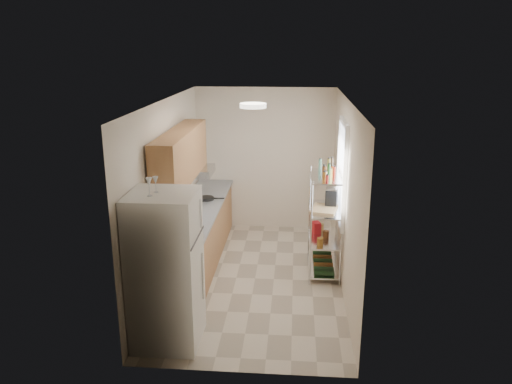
% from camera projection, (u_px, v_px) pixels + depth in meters
% --- Properties ---
extents(room, '(2.52, 4.42, 2.62)m').
position_uv_depth(room, '(255.00, 194.00, 6.99)').
color(room, beige).
rests_on(room, ground).
extents(counter_run, '(0.63, 3.51, 0.90)m').
position_uv_depth(counter_run, '(198.00, 237.00, 7.71)').
color(counter_run, '#A77347').
rests_on(counter_run, ground).
extents(upper_cabinets, '(0.33, 2.20, 0.72)m').
position_uv_depth(upper_cabinets, '(181.00, 156.00, 7.02)').
color(upper_cabinets, '#A77347').
rests_on(upper_cabinets, room).
extents(range_hood, '(0.50, 0.60, 0.12)m').
position_uv_depth(range_hood, '(197.00, 171.00, 7.90)').
color(range_hood, '#B7BABC').
rests_on(range_hood, room).
extents(window, '(0.06, 1.00, 1.46)m').
position_uv_depth(window, '(342.00, 172.00, 7.16)').
color(window, white).
rests_on(window, room).
extents(bakers_rack, '(0.45, 0.90, 1.73)m').
position_uv_depth(bakers_rack, '(325.00, 203.00, 7.25)').
color(bakers_rack, silver).
rests_on(bakers_rack, ground).
extents(ceiling_dome, '(0.34, 0.34, 0.05)m').
position_uv_depth(ceiling_dome, '(253.00, 105.00, 6.34)').
color(ceiling_dome, white).
rests_on(ceiling_dome, room).
extents(refrigerator, '(0.74, 0.74, 1.79)m').
position_uv_depth(refrigerator, '(166.00, 270.00, 5.58)').
color(refrigerator, silver).
rests_on(refrigerator, ground).
extents(wine_glass_a, '(0.06, 0.06, 0.18)m').
position_uv_depth(wine_glass_a, '(156.00, 185.00, 5.33)').
color(wine_glass_a, silver).
rests_on(wine_glass_a, refrigerator).
extents(wine_glass_b, '(0.07, 0.07, 0.20)m').
position_uv_depth(wine_glass_b, '(149.00, 187.00, 5.20)').
color(wine_glass_b, silver).
rests_on(wine_glass_b, refrigerator).
extents(rice_cooker, '(0.26, 0.26, 0.21)m').
position_uv_depth(rice_cooker, '(193.00, 210.00, 7.27)').
color(rice_cooker, white).
rests_on(rice_cooker, counter_run).
extents(frying_pan_large, '(0.28, 0.28, 0.04)m').
position_uv_depth(frying_pan_large, '(199.00, 199.00, 8.02)').
color(frying_pan_large, black).
rests_on(frying_pan_large, counter_run).
extents(frying_pan_small, '(0.25, 0.25, 0.05)m').
position_uv_depth(frying_pan_small, '(207.00, 198.00, 8.06)').
color(frying_pan_small, black).
rests_on(frying_pan_small, counter_run).
extents(cutting_board, '(0.44, 0.51, 0.03)m').
position_uv_depth(cutting_board, '(324.00, 209.00, 7.22)').
color(cutting_board, tan).
rests_on(cutting_board, bakers_rack).
extents(espresso_machine, '(0.20, 0.27, 0.29)m').
position_uv_depth(espresso_machine, '(331.00, 197.00, 7.36)').
color(espresso_machine, black).
rests_on(espresso_machine, bakers_rack).
extents(storage_bag, '(0.14, 0.17, 0.17)m').
position_uv_depth(storage_bag, '(316.00, 227.00, 7.58)').
color(storage_bag, '#AC1518').
rests_on(storage_bag, bakers_rack).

